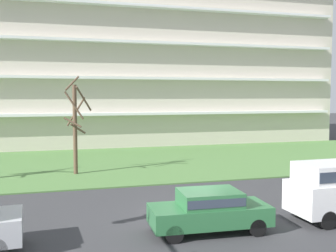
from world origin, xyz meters
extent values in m
plane|color=#38383A|center=(0.00, 0.00, 0.00)|extent=(160.00, 160.00, 0.00)
cube|color=#547F42|center=(0.00, 14.00, 0.04)|extent=(80.00, 16.00, 0.08)
cube|color=beige|center=(0.00, 28.52, 9.96)|extent=(47.21, 13.03, 19.92)
cube|color=white|center=(0.00, 21.55, 3.32)|extent=(45.32, 0.90, 0.24)
cube|color=white|center=(0.00, 21.55, 6.64)|extent=(45.32, 0.90, 0.24)
cube|color=white|center=(0.00, 21.55, 9.96)|extent=(45.32, 0.90, 0.24)
cube|color=white|center=(0.00, 21.55, 13.28)|extent=(45.32, 0.90, 0.24)
cylinder|color=brown|center=(-4.22, 10.36, 2.86)|extent=(0.26, 0.26, 5.72)
cylinder|color=brown|center=(-4.33, 10.78, 5.82)|extent=(0.95, 0.37, 0.96)
cylinder|color=brown|center=(-4.28, 9.82, 4.43)|extent=(1.19, 0.25, 1.76)
cylinder|color=brown|center=(-3.68, 9.90, 4.84)|extent=(1.07, 1.21, 1.55)
cylinder|color=brown|center=(-4.06, 9.92, 2.99)|extent=(0.99, 0.44, 0.71)
cylinder|color=brown|center=(-4.11, 10.91, 4.01)|extent=(1.23, 0.35, 1.89)
cylinder|color=brown|center=(-4.38, 9.85, 3.38)|extent=(1.11, 0.45, 0.68)
cylinder|color=black|center=(4.37, -1.14, 0.36)|extent=(0.72, 0.23, 0.72)
cylinder|color=black|center=(4.40, -2.92, 0.36)|extent=(0.72, 0.23, 0.72)
cube|color=#2D6B3D|center=(-0.03, -2.00, 0.67)|extent=(4.48, 2.01, 0.70)
cube|color=#2D6B3D|center=(-0.03, -2.00, 1.29)|extent=(2.28, 1.76, 0.55)
cube|color=#2D3847|center=(-0.03, -2.00, 1.29)|extent=(2.23, 1.79, 0.30)
cylinder|color=black|center=(1.55, -1.28, 0.32)|extent=(0.65, 0.25, 0.64)
cylinder|color=black|center=(1.47, -2.86, 0.32)|extent=(0.65, 0.25, 0.64)
cylinder|color=black|center=(-1.53, -1.14, 0.32)|extent=(0.65, 0.25, 0.64)
cylinder|color=black|center=(-1.61, -2.72, 0.32)|extent=(0.65, 0.25, 0.64)
camera|label=1|loc=(-5.49, -15.65, 5.08)|focal=43.22mm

